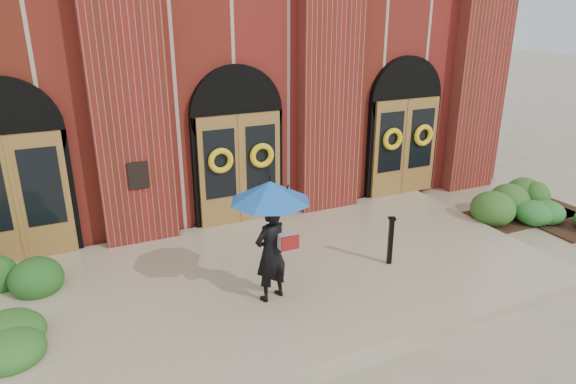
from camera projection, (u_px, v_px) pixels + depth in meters
ground at (291, 280)px, 9.66m from camera, size 90.00×90.00×0.00m
landing at (288, 273)px, 9.76m from camera, size 10.00×5.30×0.15m
church_building at (172, 51)px, 15.94m from camera, size 16.20×12.53×7.00m
man_with_umbrella at (271, 218)px, 8.29m from camera, size 1.65×1.65×2.12m
metal_post at (391, 240)px, 9.80m from camera, size 0.16×0.16×0.96m
hedge_wall_right at (523, 201)px, 12.50m from camera, size 2.93×1.17×0.75m
hedge_front_right at (571, 215)px, 11.96m from camera, size 1.46×1.25×0.52m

